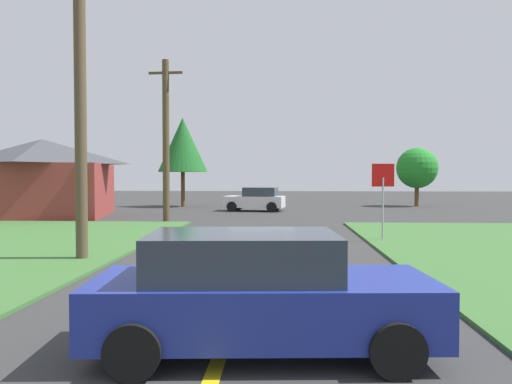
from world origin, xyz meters
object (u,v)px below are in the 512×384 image
car_behind_on_main_road (258,293)px  oak_tree_left (183,145)px  utility_pole_near (80,90)px  pine_tree_center (417,168)px  stop_sign (383,186)px  utility_pole_mid (166,139)px  barn (42,178)px  car_approaching_junction (256,199)px

car_behind_on_main_road → oak_tree_left: bearing=99.4°
utility_pole_near → pine_tree_center: size_ratio=2.03×
oak_tree_left → stop_sign: bearing=-60.2°
utility_pole_mid → pine_tree_center: (16.68, 14.03, -1.29)m
oak_tree_left → barn: bearing=-122.7°
stop_sign → utility_pole_near: (-9.30, -4.70, 2.77)m
utility_pole_near → utility_pole_mid: 12.13m
oak_tree_left → barn: size_ratio=0.82×
pine_tree_center → barn: size_ratio=0.55×
car_behind_on_main_road → pine_tree_center: size_ratio=1.01×
pine_tree_center → utility_pole_near: bearing=-121.8°
car_approaching_junction → oak_tree_left: size_ratio=0.61×
car_approaching_junction → barn: (-12.33, -5.27, 1.47)m
car_behind_on_main_road → barn: barn is taller
car_behind_on_main_road → car_approaching_junction: same height
car_behind_on_main_road → car_approaching_junction: 27.12m
oak_tree_left → pine_tree_center: (18.37, 1.44, -1.80)m
oak_tree_left → barn: oak_tree_left is taller
pine_tree_center → utility_pole_mid: bearing=-139.9°
utility_pole_mid → pine_tree_center: size_ratio=1.83×
car_behind_on_main_road → utility_pole_mid: bearing=103.0°
car_approaching_junction → barn: size_ratio=0.50×
utility_pole_mid → barn: (-8.03, 2.71, -2.03)m
utility_pole_near → car_approaching_junction: bearing=79.2°
oak_tree_left → pine_tree_center: 18.51m
stop_sign → utility_pole_mid: bearing=-45.7°
stop_sign → oak_tree_left: 23.22m
utility_pole_mid → pine_tree_center: bearing=40.1°
utility_pole_mid → utility_pole_near: bearing=-87.7°
utility_pole_near → barn: bearing=119.9°
oak_tree_left → utility_pole_mid: bearing=-82.4°
oak_tree_left → barn: 12.01m
car_approaching_junction → pine_tree_center: pine_tree_center is taller
pine_tree_center → barn: pine_tree_center is taller
car_behind_on_main_road → pine_tree_center: bearing=67.9°
car_approaching_junction → utility_pole_near: size_ratio=0.45×
car_behind_on_main_road → barn: (-13.83, 21.81, 1.47)m
stop_sign → barn: bearing=-38.2°
stop_sign → pine_tree_center: bearing=-116.4°
pine_tree_center → barn: (-24.71, -11.31, -0.74)m
utility_pole_near → utility_pole_mid: (-0.48, 12.11, -0.48)m
pine_tree_center → barn: bearing=-155.4°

